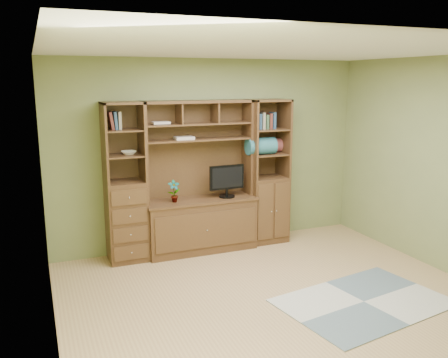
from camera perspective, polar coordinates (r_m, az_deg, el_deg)
name	(u,v)px	position (r m, az deg, el deg)	size (l,w,h in m)	color
room	(281,181)	(4.87, 6.86, -0.25)	(4.60, 4.10, 2.64)	tan
center_hutch	(200,178)	(6.37, -2.88, 0.16)	(1.54, 0.53, 2.05)	#492E19
left_tower	(125,183)	(6.16, -11.81, -0.48)	(0.50, 0.45, 2.05)	#492E19
right_tower	(267,172)	(6.81, 5.18, 0.88)	(0.55, 0.45, 2.05)	#492E19
rug	(364,302)	(5.39, 16.48, -14.00)	(1.73, 1.15, 0.01)	gray
monitor	(227,175)	(6.47, 0.33, 0.46)	(0.50, 0.22, 0.61)	black
orchid	(174,191)	(6.26, -6.04, -1.48)	(0.16, 0.11, 0.30)	#9E4835
magazines	(184,138)	(6.31, -4.84, 4.95)	(0.25, 0.18, 0.04)	beige
bowl	(129,153)	(6.11, -11.39, 3.13)	(0.19, 0.19, 0.05)	silver
blanket_teal	(261,146)	(6.65, 4.46, 3.98)	(0.41, 0.24, 0.24)	#275E68
blanket_red	(275,145)	(6.89, 6.10, 4.06)	(0.36, 0.20, 0.20)	brown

